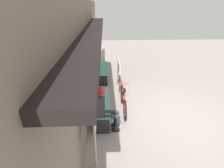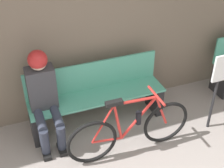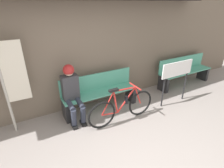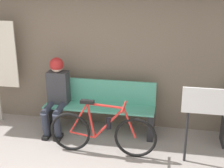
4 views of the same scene
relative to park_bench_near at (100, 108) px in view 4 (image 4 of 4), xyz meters
The scene contains 6 objects.
storefront_wall 1.35m from the park_bench_near, 131.89° to the left, with size 12.00×0.56×3.20m.
park_bench_near is the anchor object (origin of this frame).
bicycle 0.73m from the park_bench_near, 74.34° to the right, with size 1.59×0.40×0.84m.
person_seated 0.77m from the park_bench_near, behind, with size 0.34×0.61×1.26m.
banner_pole 1.87m from the park_bench_near, behind, with size 0.45×0.05×1.81m.
signboard 1.94m from the park_bench_near, 20.77° to the right, with size 0.95×0.04×1.11m.
Camera 4 is at (1.45, -2.66, 2.49)m, focal length 50.00 mm.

